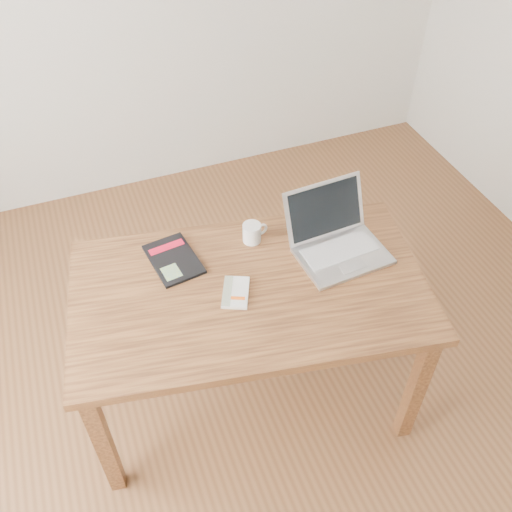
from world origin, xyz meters
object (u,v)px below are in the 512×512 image
object	(u,v)px
black_guidebook	(174,259)
coffee_mug	(252,232)
laptop	(336,239)
desk	(250,302)
white_guidebook	(236,292)

from	to	relation	value
black_guidebook	coffee_mug	bearing A→B (deg)	-8.10
laptop	coffee_mug	size ratio (longest dim) A/B	3.37
black_guidebook	coffee_mug	xyz separation A→B (m)	(0.35, -0.00, 0.04)
desk	white_guidebook	world-z (taller)	white_guidebook
laptop	black_guidebook	bearing A→B (deg)	161.39
white_guidebook	laptop	world-z (taller)	laptop
desk	coffee_mug	bearing A→B (deg)	76.77
desk	white_guidebook	xyz separation A→B (m)	(-0.06, -0.01, 0.10)
white_guidebook	black_guidebook	bearing A→B (deg)	148.26
black_guidebook	laptop	world-z (taller)	laptop
black_guidebook	laptop	bearing A→B (deg)	-22.74
desk	laptop	size ratio (longest dim) A/B	3.95
white_guidebook	black_guidebook	world-z (taller)	same
desk	coffee_mug	distance (m)	0.30
white_guidebook	black_guidebook	xyz separation A→B (m)	(-0.18, 0.26, 0.00)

